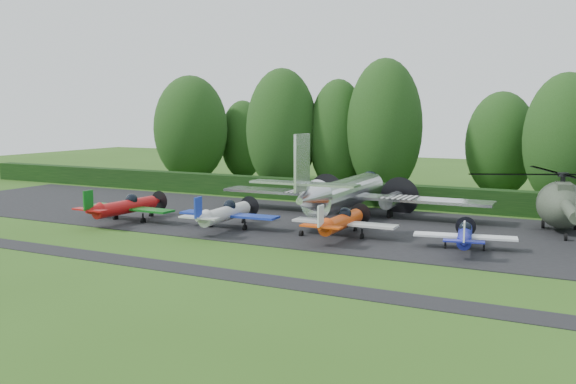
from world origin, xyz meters
The scene contains 17 objects.
ground centered at (0.00, 0.00, 0.00)m, with size 160.00×160.00×0.00m, color #2D5317.
apron centered at (0.00, 10.00, 0.00)m, with size 70.00×18.00×0.01m, color black.
taxiway_verge centered at (0.00, -6.00, 0.00)m, with size 70.00×2.00×0.00m, color black.
hedgerow centered at (0.00, 21.00, 0.00)m, with size 90.00×1.60×2.00m, color black.
transport_plane centered at (3.86, 13.23, 2.02)m, with size 22.59×17.32×7.24m.
light_plane_red centered at (-10.24, 3.76, 1.22)m, with size 7.62×8.02×2.93m.
light_plane_white centered at (-1.78, 4.64, 1.21)m, with size 7.54×7.93×2.90m.
light_plane_orange centered at (6.84, 5.57, 1.16)m, with size 7.25×7.62×2.78m.
light_plane_blue centered at (14.98, 5.50, 0.99)m, with size 6.18×6.50×2.37m.
helicopter centered at (19.67, 14.79, 2.26)m, with size 13.06×15.29×4.21m.
tree_2 centered at (2.17, 27.65, 6.82)m, with size 7.49×7.49×13.66m.
tree_3 centered at (-18.67, 34.86, 4.85)m, with size 5.62×5.62×9.73m.
tree_4 centered at (-8.60, 26.19, 6.44)m, with size 7.50×7.50×12.90m.
tree_6 centered at (-22.38, 29.03, 6.30)m, with size 8.74×8.74×12.61m.
tree_7 centered at (12.64, 32.34, 5.18)m, with size 6.89×6.89×10.39m.
tree_8 centered at (-3.09, 28.29, 5.86)m, with size 6.13×6.13×11.75m.
tree_9 centered at (18.85, 27.17, 5.90)m, with size 7.22×7.22×11.83m.
Camera 1 is at (23.04, -33.60, 8.60)m, focal length 40.00 mm.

